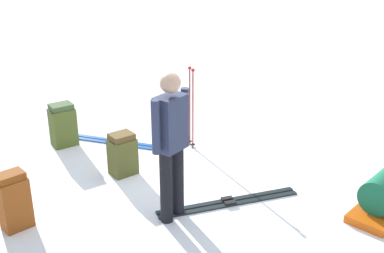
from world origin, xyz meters
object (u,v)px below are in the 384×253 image
(skier_standing, at_px, (171,140))
(ski_pair_far, at_px, (229,202))
(backpack_small_spare, at_px, (123,154))
(ski_pair_near, at_px, (116,142))
(backpack_bright, at_px, (63,125))
(backpack_large_dark, at_px, (14,201))
(ski_poles_planted_near, at_px, (191,104))

(skier_standing, xyz_separation_m, ski_pair_far, (-0.23, 0.68, -0.94))
(ski_pair_far, height_order, backpack_small_spare, backpack_small_spare)
(ski_pair_far, bearing_deg, ski_pair_near, -142.87)
(skier_standing, relative_size, backpack_bright, 2.61)
(ski_pair_far, bearing_deg, backpack_large_dark, -83.42)
(ski_pair_near, bearing_deg, ski_pair_far, 37.13)
(ski_pair_near, relative_size, backpack_large_dark, 2.81)
(skier_standing, height_order, ski_poles_planted_near, skier_standing)
(backpack_bright, xyz_separation_m, backpack_small_spare, (1.01, 0.92, -0.04))
(ski_pair_far, relative_size, backpack_large_dark, 2.63)
(ski_pair_far, height_order, backpack_large_dark, backpack_large_dark)
(skier_standing, bearing_deg, backpack_large_dark, -88.38)
(skier_standing, relative_size, backpack_small_spare, 2.94)
(backpack_large_dark, bearing_deg, skier_standing, 91.62)
(backpack_small_spare, bearing_deg, backpack_bright, -137.69)
(skier_standing, xyz_separation_m, backpack_small_spare, (-1.11, -0.60, -0.67))
(ski_poles_planted_near, bearing_deg, backpack_bright, -97.25)
(backpack_large_dark, bearing_deg, backpack_bright, 175.22)
(ski_pair_far, xyz_separation_m, ski_poles_planted_near, (-1.65, -0.30, 0.67))
(ski_poles_planted_near, bearing_deg, ski_pair_far, 10.20)
(ski_pair_near, bearing_deg, skier_standing, 19.53)
(ski_pair_near, distance_m, backpack_bright, 0.83)
(backpack_bright, relative_size, backpack_small_spare, 1.13)
(skier_standing, bearing_deg, backpack_small_spare, -151.63)
(skier_standing, distance_m, backpack_large_dark, 1.81)
(ski_pair_far, bearing_deg, ski_poles_planted_near, -169.80)
(ski_poles_planted_near, bearing_deg, backpack_small_spare, -51.77)
(backpack_bright, relative_size, ski_poles_planted_near, 0.53)
(ski_pair_near, bearing_deg, backpack_small_spare, 8.67)
(ski_pair_far, bearing_deg, backpack_bright, -130.70)
(backpack_large_dark, height_order, backpack_small_spare, backpack_large_dark)
(backpack_bright, bearing_deg, backpack_small_spare, 42.31)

